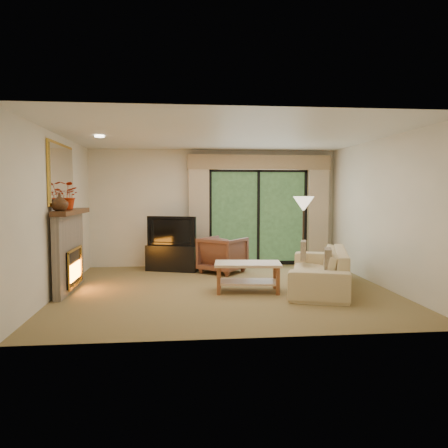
{
  "coord_description": "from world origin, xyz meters",
  "views": [
    {
      "loc": [
        -0.78,
        -7.3,
        1.65
      ],
      "look_at": [
        0.0,
        0.3,
        1.1
      ],
      "focal_mm": 35.0,
      "sensor_mm": 36.0,
      "label": 1
    }
  ],
  "objects": [
    {
      "name": "media_console",
      "position": [
        -0.91,
        1.95,
        0.27
      ],
      "size": [
        1.18,
        0.81,
        0.54
      ],
      "primitive_type": "cube",
      "rotation": [
        0.0,
        0.0,
        -0.33
      ],
      "color": "black",
      "rests_on": "floor"
    },
    {
      "name": "wall_back",
      "position": [
        0.0,
        2.5,
        1.3
      ],
      "size": [
        5.0,
        0.0,
        5.0
      ],
      "primitive_type": "plane",
      "rotation": [
        1.57,
        0.0,
        0.0
      ],
      "color": "beige",
      "rests_on": "ground"
    },
    {
      "name": "curtain_left",
      "position": [
        -0.35,
        2.34,
        1.2
      ],
      "size": [
        0.45,
        0.18,
        2.35
      ],
      "primitive_type": "cube",
      "color": "tan",
      "rests_on": "floor"
    },
    {
      "name": "curtain_right",
      "position": [
        2.35,
        2.34,
        1.2
      ],
      "size": [
        0.45,
        0.18,
        2.35
      ],
      "primitive_type": "cube",
      "color": "tan",
      "rests_on": "floor"
    },
    {
      "name": "tv",
      "position": [
        -0.91,
        1.95,
        0.85
      ],
      "size": [
        1.05,
        0.47,
        0.61
      ],
      "primitive_type": "imported",
      "rotation": [
        0.0,
        0.0,
        -0.33
      ],
      "color": "black",
      "rests_on": "media_console"
    },
    {
      "name": "coffee_table",
      "position": [
        0.35,
        -0.19,
        0.24
      ],
      "size": [
        1.15,
        0.72,
        0.49
      ],
      "primitive_type": null,
      "rotation": [
        0.0,
        0.0,
        -0.12
      ],
      "color": "#D9B28B",
      "rests_on": "floor"
    },
    {
      "name": "vase",
      "position": [
        -2.61,
        -0.37,
        1.51
      ],
      "size": [
        0.3,
        0.3,
        0.27
      ],
      "primitive_type": "imported",
      "rotation": [
        0.0,
        0.0,
        -0.14
      ],
      "color": "#452815",
      "rests_on": "fireplace"
    },
    {
      "name": "fireplace",
      "position": [
        -2.63,
        0.2,
        0.69
      ],
      "size": [
        0.24,
        1.7,
        1.37
      ],
      "primitive_type": null,
      "color": "slate",
      "rests_on": "floor"
    },
    {
      "name": "ceiling",
      "position": [
        0.0,
        0.0,
        2.6
      ],
      "size": [
        5.5,
        5.5,
        0.0
      ],
      "primitive_type": "plane",
      "rotation": [
        3.14,
        0.0,
        0.0
      ],
      "color": "silver",
      "rests_on": "ground"
    },
    {
      "name": "armchair",
      "position": [
        0.11,
        1.59,
        0.37
      ],
      "size": [
        1.13,
        1.14,
        0.75
      ],
      "primitive_type": "imported",
      "rotation": [
        0.0,
        0.0,
        2.47
      ],
      "color": "brown",
      "rests_on": "floor"
    },
    {
      "name": "pillow_far",
      "position": [
        1.53,
        0.62,
        0.57
      ],
      "size": [
        0.2,
        0.37,
        0.36
      ],
      "primitive_type": "cube",
      "rotation": [
        0.0,
        0.0,
        -0.31
      ],
      "color": "#4E3628",
      "rests_on": "sofa"
    },
    {
      "name": "wall_left",
      "position": [
        -2.75,
        0.0,
        1.3
      ],
      "size": [
        0.0,
        5.0,
        5.0
      ],
      "primitive_type": "plane",
      "rotation": [
        1.57,
        0.0,
        1.57
      ],
      "color": "beige",
      "rests_on": "ground"
    },
    {
      "name": "sliding_door",
      "position": [
        1.0,
        2.45,
        1.1
      ],
      "size": [
        2.26,
        0.1,
        2.16
      ],
      "primitive_type": null,
      "color": "black",
      "rests_on": "floor"
    },
    {
      "name": "sofa",
      "position": [
        1.61,
        -0.06,
        0.34
      ],
      "size": [
        1.59,
        2.52,
        0.69
      ],
      "primitive_type": "imported",
      "rotation": [
        0.0,
        0.0,
        -1.88
      ],
      "color": "#D3BB8A",
      "rests_on": "floor"
    },
    {
      "name": "wall_front",
      "position": [
        0.0,
        -2.5,
        1.3
      ],
      "size": [
        5.0,
        0.0,
        5.0
      ],
      "primitive_type": "plane",
      "rotation": [
        -1.57,
        0.0,
        0.0
      ],
      "color": "beige",
      "rests_on": "ground"
    },
    {
      "name": "cornice",
      "position": [
        1.0,
        2.36,
        2.32
      ],
      "size": [
        3.2,
        0.24,
        0.32
      ],
      "primitive_type": "cube",
      "color": "#9E7E5A",
      "rests_on": "wall_back"
    },
    {
      "name": "floor_lamp",
      "position": [
        1.71,
        1.26,
        0.79
      ],
      "size": [
        0.44,
        0.44,
        1.57
      ],
      "primitive_type": null,
      "rotation": [
        0.0,
        0.0,
        0.03
      ],
      "color": "beige",
      "rests_on": "floor"
    },
    {
      "name": "mirror",
      "position": [
        -2.71,
        0.2,
        1.95
      ],
      "size": [
        0.07,
        1.45,
        1.02
      ],
      "primitive_type": null,
      "color": "gold",
      "rests_on": "wall_left"
    },
    {
      "name": "floor",
      "position": [
        0.0,
        0.0,
        0.0
      ],
      "size": [
        5.5,
        5.5,
        0.0
      ],
      "primitive_type": "plane",
      "color": "olive",
      "rests_on": "ground"
    },
    {
      "name": "branches",
      "position": [
        -2.61,
        0.14,
        1.6
      ],
      "size": [
        0.51,
        0.48,
        0.46
      ],
      "primitive_type": "imported",
      "rotation": [
        0.0,
        0.0,
        -0.37
      ],
      "color": "#AF2A0A",
      "rests_on": "fireplace"
    },
    {
      "name": "pillow_near",
      "position": [
        1.53,
        -0.74,
        0.58
      ],
      "size": [
        0.22,
        0.42,
        0.4
      ],
      "primitive_type": "cube",
      "rotation": [
        0.0,
        0.0,
        -0.31
      ],
      "color": "#4E3628",
      "rests_on": "sofa"
    },
    {
      "name": "wall_right",
      "position": [
        2.75,
        0.0,
        1.3
      ],
      "size": [
        0.0,
        5.0,
        5.0
      ],
      "primitive_type": "plane",
      "rotation": [
        1.57,
        0.0,
        -1.57
      ],
      "color": "beige",
      "rests_on": "ground"
    }
  ]
}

